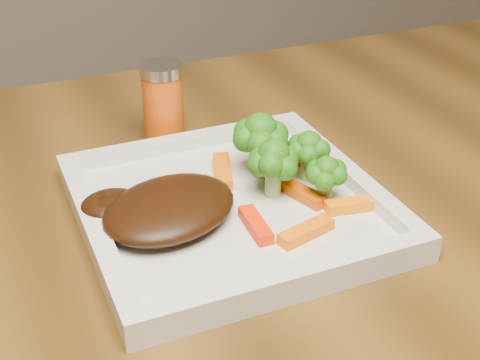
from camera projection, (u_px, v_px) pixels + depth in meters
name	position (u px, v px, depth m)	size (l,w,h in m)	color
plate	(230.00, 211.00, 0.62)	(0.27, 0.27, 0.01)	silver
steak	(169.00, 208.00, 0.59)	(0.13, 0.10, 0.03)	black
broccoli_0	(261.00, 143.00, 0.65)	(0.06, 0.06, 0.07)	#317814
broccoli_1	(309.00, 149.00, 0.65)	(0.05, 0.05, 0.06)	#2D6110
broccoli_2	(326.00, 174.00, 0.61)	(0.04, 0.04, 0.06)	#366F12
broccoli_3	(274.00, 167.00, 0.62)	(0.06, 0.06, 0.06)	#1F6911
carrot_0	(306.00, 231.00, 0.57)	(0.05, 0.01, 0.01)	#FF6B04
carrot_1	(353.00, 205.00, 0.61)	(0.05, 0.01, 0.01)	orange
carrot_2	(256.00, 225.00, 0.58)	(0.05, 0.01, 0.01)	#FF2B04
carrot_3	(305.00, 157.00, 0.69)	(0.06, 0.02, 0.01)	#FF2A04
carrot_4	(223.00, 171.00, 0.67)	(0.06, 0.02, 0.01)	#FF6304
carrot_5	(301.00, 193.00, 0.63)	(0.05, 0.01, 0.01)	#D44B03
spice_shaker	(163.00, 104.00, 0.74)	(0.04, 0.04, 0.09)	#D14D0B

